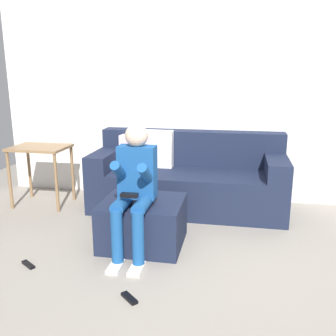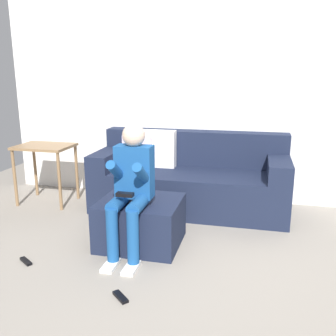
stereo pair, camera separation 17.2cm
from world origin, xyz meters
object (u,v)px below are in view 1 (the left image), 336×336
object	(u,v)px
side_table	(40,156)
remote_by_storage_bin	(28,265)
couch_sectional	(187,179)
remote_near_ottoman	(129,298)
person_seated	(134,184)
ottoman	(143,223)

from	to	relation	value
side_table	remote_by_storage_bin	size ratio (longest dim) A/B	4.52
couch_sectional	remote_near_ottoman	distance (m)	1.95
couch_sectional	person_seated	distance (m)	1.30
ottoman	couch_sectional	bearing A→B (deg)	76.70
person_seated	remote_by_storage_bin	xyz separation A→B (m)	(-0.80, -0.38, -0.61)
person_seated	side_table	distance (m)	1.73
couch_sectional	side_table	size ratio (longest dim) A/B	3.07
side_table	remote_near_ottoman	xyz separation A→B (m)	(1.55, -1.69, -0.58)
couch_sectional	remote_by_storage_bin	xyz separation A→B (m)	(-1.07, -1.62, -0.33)
couch_sectional	remote_near_ottoman	world-z (taller)	couch_sectional
couch_sectional	side_table	world-z (taller)	couch_sectional
side_table	remote_near_ottoman	size ratio (longest dim) A/B	4.47
ottoman	remote_near_ottoman	size ratio (longest dim) A/B	4.56
remote_by_storage_bin	side_table	bearing A→B (deg)	147.36
couch_sectional	ottoman	distance (m)	1.09
ottoman	person_seated	world-z (taller)	person_seated
person_seated	side_table	size ratio (longest dim) A/B	1.58
person_seated	remote_near_ottoman	world-z (taller)	person_seated
couch_sectional	ottoman	world-z (taller)	couch_sectional
side_table	ottoman	bearing A→B (deg)	-30.01
ottoman	remote_near_ottoman	bearing A→B (deg)	-82.04
person_seated	remote_by_storage_bin	world-z (taller)	person_seated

